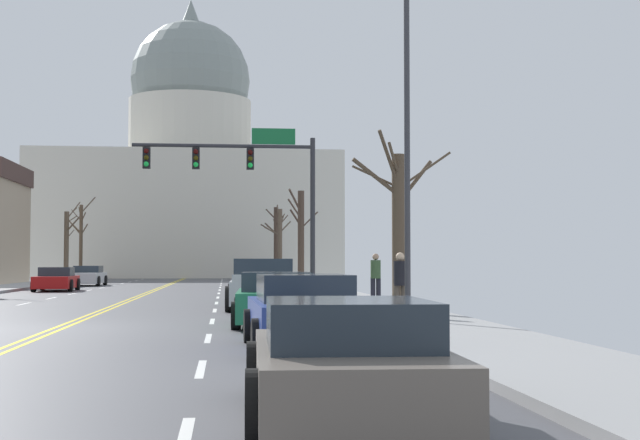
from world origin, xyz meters
name	(u,v)px	position (x,y,z in m)	size (l,w,h in m)	color
ground	(60,327)	(0.00, 0.00, 0.02)	(20.00, 180.00, 0.20)	#49494E
signal_gantry	(250,174)	(4.84, 17.41, 5.36)	(7.91, 0.41, 7.22)	#28282D
street_lamp_right	(396,108)	(7.93, -0.29, 5.25)	(2.30, 0.24, 8.74)	#333338
capitol_building	(190,185)	(0.00, 73.27, 9.59)	(29.95, 21.53, 29.30)	beige
sedan_near_00	(265,286)	(5.37, 13.42, 0.59)	(2.11, 4.37, 1.23)	#1E7247
pickup_truck_near_01	(263,287)	(5.05, 7.81, 0.73)	(2.47, 5.36, 1.64)	#ADB2B7
sedan_near_02	(276,300)	(5.06, 0.21, 0.61)	(2.20, 4.40, 1.29)	#1E7247
sedan_near_03	(303,314)	(5.21, -5.77, 0.62)	(2.03, 4.60, 1.32)	navy
sedan_near_04	(347,361)	(5.05, -12.74, 0.55)	(2.08, 4.26, 1.17)	#6B6056
sedan_oncoming_00	(56,280)	(-5.08, 27.22, 0.58)	(2.15, 4.40, 1.26)	#B71414
sedan_oncoming_01	(88,276)	(-5.08, 37.93, 0.60)	(2.11, 4.70, 1.28)	silver
bare_tree_00	(398,225)	(8.65, 3.22, 2.56)	(2.87, 1.43, 5.04)	#4C3D2D
bare_tree_01	(67,244)	(-8.22, 48.39, 2.89)	(1.36, 1.51, 6.00)	brown
bare_tree_02	(301,236)	(7.89, 27.30, 2.93)	(1.78, 2.46, 5.35)	#423328
bare_tree_04	(280,243)	(8.14, 50.41, 3.08)	(2.16, 2.17, 5.76)	brown
bare_tree_05	(81,239)	(-8.22, 55.00, 3.47)	(2.34, 2.51, 6.85)	#4C3D2D
bare_tree_06	(276,241)	(8.01, 54.48, 3.33)	(2.01, 2.39, 6.18)	#423328
pedestrian_00	(376,276)	(8.83, 8.16, 1.07)	(0.35, 0.34, 1.68)	black
pedestrian_01	(400,281)	(8.30, 1.19, 1.05)	(0.35, 0.34, 1.64)	#4C4238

